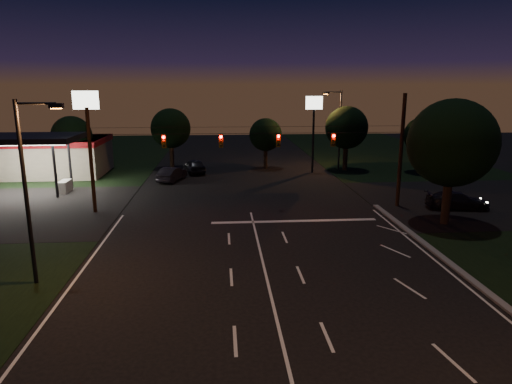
{
  "coord_description": "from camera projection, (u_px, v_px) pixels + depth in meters",
  "views": [
    {
      "loc": [
        -2.22,
        -19.82,
        9.65
      ],
      "look_at": [
        -0.04,
        8.2,
        3.0
      ],
      "focal_mm": 32.0,
      "sensor_mm": 36.0,
      "label": 1
    }
  ],
  "objects": [
    {
      "name": "tree_far_b",
      "position": [
        171.0,
        129.0,
        53.07
      ],
      "size": [
        4.6,
        4.6,
        6.98
      ],
      "color": "black",
      "rests_on": "ground"
    },
    {
      "name": "utility_pole_right",
      "position": [
        397.0,
        206.0,
        37.08
      ],
      "size": [
        0.3,
        0.3,
        9.0
      ],
      "primitive_type": "cylinder",
      "color": "black",
      "rests_on": "ground"
    },
    {
      "name": "ground",
      "position": [
        270.0,
        293.0,
        21.62
      ],
      "size": [
        140.0,
        140.0,
        0.0
      ],
      "primitive_type": "plane",
      "color": "black",
      "rests_on": "ground"
    },
    {
      "name": "tree_far_c",
      "position": [
        266.0,
        135.0,
        53.07
      ],
      "size": [
        3.8,
        3.8,
        5.86
      ],
      "color": "black",
      "rests_on": "ground"
    },
    {
      "name": "tree_right_near",
      "position": [
        451.0,
        144.0,
        31.19
      ],
      "size": [
        6.0,
        6.0,
        8.76
      ],
      "color": "black",
      "rests_on": "ground"
    },
    {
      "name": "car_oncoming_a",
      "position": [
        194.0,
        166.0,
        50.89
      ],
      "size": [
        2.99,
        4.97,
        1.58
      ],
      "primitive_type": "imported",
      "rotation": [
        0.0,
        0.0,
        3.4
      ],
      "color": "black",
      "rests_on": "ground"
    },
    {
      "name": "pole_sign_right",
      "position": [
        314.0,
        116.0,
        49.89
      ],
      "size": [
        1.8,
        0.3,
        8.4
      ],
      "color": "black",
      "rests_on": "ground"
    },
    {
      "name": "center_line",
      "position": [
        289.0,
        370.0,
        15.8
      ],
      "size": [
        0.14,
        40.0,
        0.01
      ],
      "primitive_type": "cube",
      "color": "silver",
      "rests_on": "ground"
    },
    {
      "name": "street_light_left",
      "position": [
        30.0,
        180.0,
        21.51
      ],
      "size": [
        2.2,
        0.35,
        9.0
      ],
      "color": "black",
      "rests_on": "ground"
    },
    {
      "name": "tree_far_e",
      "position": [
        422.0,
        136.0,
        50.42
      ],
      "size": [
        4.0,
        4.0,
        6.18
      ],
      "color": "black",
      "rests_on": "ground"
    },
    {
      "name": "cross_street_right",
      "position": [
        484.0,
        201.0,
        38.65
      ],
      "size": [
        20.0,
        16.0,
        0.02
      ],
      "primitive_type": "cube",
      "color": "black",
      "rests_on": "ground"
    },
    {
      "name": "gas_station",
      "position": [
        38.0,
        154.0,
        48.91
      ],
      "size": [
        14.2,
        16.1,
        5.25
      ],
      "color": "gray",
      "rests_on": "ground"
    },
    {
      "name": "car_cross",
      "position": [
        458.0,
        200.0,
        36.05
      ],
      "size": [
        5.07,
        2.65,
        1.4
      ],
      "primitive_type": "imported",
      "rotation": [
        0.0,
        0.0,
        1.42
      ],
      "color": "black",
      "rests_on": "ground"
    },
    {
      "name": "signal_span",
      "position": [
        250.0,
        140.0,
        34.87
      ],
      "size": [
        24.0,
        0.4,
        1.56
      ],
      "color": "black",
      "rests_on": "ground"
    },
    {
      "name": "stop_bar",
      "position": [
        294.0,
        221.0,
        33.0
      ],
      "size": [
        12.0,
        0.5,
        0.01
      ],
      "primitive_type": "cube",
      "color": "silver",
      "rests_on": "ground"
    },
    {
      "name": "tree_far_d",
      "position": [
        346.0,
        128.0,
        51.62
      ],
      "size": [
        4.8,
        4.8,
        7.3
      ],
      "color": "black",
      "rests_on": "ground"
    },
    {
      "name": "tree_far_a",
      "position": [
        72.0,
        136.0,
        48.51
      ],
      "size": [
        4.2,
        4.2,
        6.42
      ],
      "color": "black",
      "rests_on": "ground"
    },
    {
      "name": "street_light_right_far",
      "position": [
        338.0,
        124.0,
        52.31
      ],
      "size": [
        2.2,
        0.35,
        9.0
      ],
      "color": "black",
      "rests_on": "ground"
    },
    {
      "name": "car_oncoming_b",
      "position": [
        172.0,
        174.0,
        46.54
      ],
      "size": [
        2.86,
        4.69,
        1.46
      ],
      "primitive_type": "imported",
      "rotation": [
        0.0,
        0.0,
        2.82
      ],
      "color": "black",
      "rests_on": "ground"
    },
    {
      "name": "utility_pole_left",
      "position": [
        95.0,
        212.0,
        35.27
      ],
      "size": [
        0.28,
        0.28,
        8.0
      ],
      "primitive_type": "cylinder",
      "color": "black",
      "rests_on": "ground"
    },
    {
      "name": "pole_sign_left_near",
      "position": [
        87.0,
        115.0,
        40.31
      ],
      "size": [
        2.2,
        0.3,
        9.1
      ],
      "color": "black",
      "rests_on": "ground"
    }
  ]
}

